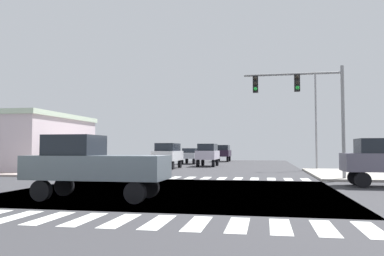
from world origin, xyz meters
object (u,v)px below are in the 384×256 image
at_px(traffic_signal_mast, 304,97).
at_px(street_lamp, 313,112).
at_px(suv_leading_3, 223,152).
at_px(suv_middle_5, 168,153).
at_px(pickup_inner_2, 93,164).
at_px(suv_nearside_1, 208,153).
at_px(sedan_crossing_1, 190,155).
at_px(bank_building, 3,142).

relative_size(traffic_signal_mast, street_lamp, 0.79).
distance_m(suv_leading_3, suv_middle_5, 20.16).
xyz_separation_m(street_lamp, pickup_inner_2, (-10.31, -21.59, -3.76)).
relative_size(suv_nearside_1, suv_middle_5, 1.00).
height_order(suv_nearside_1, sedan_crossing_1, suv_nearside_1).
relative_size(bank_building, pickup_inner_2, 2.81).
distance_m(suv_nearside_1, suv_leading_3, 14.86).
bearing_deg(traffic_signal_mast, suv_leading_3, 104.63).
relative_size(street_lamp, sedan_crossing_1, 1.98).
height_order(street_lamp, bank_building, street_lamp).
distance_m(traffic_signal_mast, suv_middle_5, 16.38).
distance_m(bank_building, suv_middle_5, 14.63).
height_order(suv_leading_3, suv_middle_5, same).
xyz_separation_m(traffic_signal_mast, suv_nearside_1, (-8.19, 16.51, -3.52)).
bearing_deg(street_lamp, suv_leading_3, 116.41).
relative_size(traffic_signal_mast, suv_nearside_1, 1.46).
bearing_deg(bank_building, suv_middle_5, 18.09).
relative_size(traffic_signal_mast, suv_middle_5, 1.46).
xyz_separation_m(suv_nearside_1, pickup_inner_2, (-0.31, -26.88, -0.10)).
distance_m(street_lamp, sedan_crossing_1, 17.56).
xyz_separation_m(street_lamp, suv_nearside_1, (-10.01, 5.29, -3.66)).
xyz_separation_m(suv_leading_3, suv_middle_5, (-3.00, -19.94, 0.00)).
bearing_deg(pickup_inner_2, traffic_signal_mast, -39.31).
bearing_deg(street_lamp, traffic_signal_mast, -99.23).
xyz_separation_m(suv_nearside_1, suv_leading_3, (0.00, 14.86, 0.00)).
bearing_deg(sedan_crossing_1, pickup_inner_2, 94.71).
bearing_deg(suv_nearside_1, pickup_inner_2, 89.35).
distance_m(street_lamp, suv_middle_5, 13.52).
height_order(suv_middle_5, pickup_inner_2, pickup_inner_2).
xyz_separation_m(suv_nearside_1, suv_middle_5, (-3.00, -5.08, 0.00)).
distance_m(sedan_crossing_1, suv_middle_5, 10.90).
bearing_deg(traffic_signal_mast, suv_nearside_1, 116.38).
bearing_deg(suv_leading_3, pickup_inner_2, 89.58).
distance_m(street_lamp, suv_leading_3, 22.80).
height_order(traffic_signal_mast, suv_nearside_1, traffic_signal_mast).
relative_size(traffic_signal_mast, suv_leading_3, 1.46).
relative_size(street_lamp, suv_middle_5, 1.85).
height_order(suv_leading_3, pickup_inner_2, pickup_inner_2).
bearing_deg(suv_leading_3, street_lamp, 116.41).
bearing_deg(suv_middle_5, traffic_signal_mast, 134.39).
bearing_deg(suv_nearside_1, sedan_crossing_1, -62.73).
distance_m(sedan_crossing_1, pickup_inner_2, 32.81).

